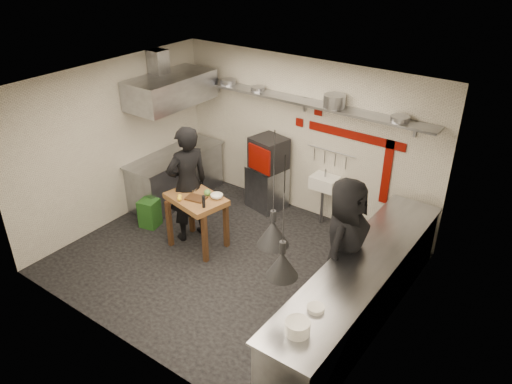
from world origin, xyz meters
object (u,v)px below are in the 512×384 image
Objects in this scene: oven_stand at (267,187)px; chef_right at (345,244)px; green_bin at (150,213)px; combi_oven at (269,153)px; chef_left at (188,184)px; prep_table at (198,222)px.

chef_right is (2.34, -1.56, 0.54)m from oven_stand.
green_bin is 3.68m from chef_right.
combi_oven is 2.79m from chef_right.
oven_stand is at bearing -177.13° from chef_left.
prep_table reaches higher than green_bin.
prep_table is at bearing 89.32° from chef_right.
chef_left is at bearing 166.01° from prep_table.
combi_oven is 0.63× the size of prep_table.
oven_stand is 2.17m from green_bin.
chef_left is (-0.30, 0.14, 0.53)m from prep_table.
green_bin is 0.54× the size of prep_table.
chef_left reaches higher than combi_oven.
chef_left is (0.81, 0.17, 0.74)m from green_bin.
combi_oven is 1.85m from prep_table.
combi_oven is 1.66m from chef_left.
chef_left is (-0.49, -1.59, -0.10)m from combi_oven.
chef_left is 2.80m from chef_right.
combi_oven is 0.29× the size of chef_left.
combi_oven is 1.16× the size of green_bin.
prep_table is 2.55m from chef_right.
oven_stand is 0.40× the size of chef_left.
chef_right is (2.50, 0.17, 0.48)m from prep_table.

